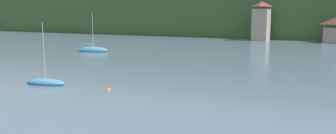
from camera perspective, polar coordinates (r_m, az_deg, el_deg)
shore_building_west at (r=100.14m, az=15.67°, el=7.49°), size 4.47×5.58×11.12m
shore_building_westcentral at (r=97.81m, az=26.78°, el=5.63°), size 5.94×5.70×6.72m
sailboat_mid_6 at (r=36.21m, az=-20.24°, el=-2.53°), size 4.41×2.41×6.55m
sailboat_far_8 at (r=66.95m, az=-12.69°, el=2.82°), size 6.38×3.33×8.04m
mooring_buoy_far at (r=32.05m, az=-10.15°, el=-3.92°), size 0.44×0.44×0.44m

